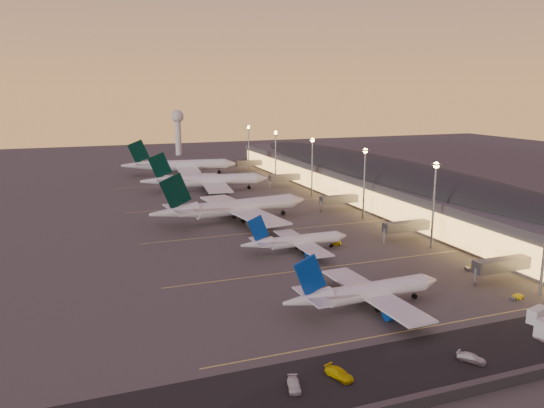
% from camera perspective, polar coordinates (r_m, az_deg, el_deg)
% --- Properties ---
extents(ground, '(700.00, 700.00, 0.00)m').
position_cam_1_polar(ground, '(147.78, 5.46, -6.14)').
color(ground, '#3C3A38').
extents(airliner_narrow_south, '(38.46, 34.33, 13.76)m').
position_cam_1_polar(airliner_narrow_south, '(117.38, 9.95, -9.36)').
color(airliner_narrow_south, silver).
rests_on(airliner_narrow_south, ground).
extents(airliner_narrow_north, '(33.51, 29.83, 12.01)m').
position_cam_1_polar(airliner_narrow_north, '(154.95, 2.58, -4.03)').
color(airliner_narrow_north, silver).
rests_on(airliner_narrow_north, ground).
extents(airliner_wide_near, '(60.30, 55.43, 19.30)m').
position_cam_1_polar(airliner_wide_near, '(190.34, -4.26, -0.42)').
color(airliner_wide_near, silver).
rests_on(airliner_wide_near, ground).
extents(airliner_wide_mid, '(59.39, 54.50, 19.00)m').
position_cam_1_polar(airliner_wide_mid, '(249.75, -7.14, 2.50)').
color(airliner_wide_mid, silver).
rests_on(airliner_wide_mid, ground).
extents(airliner_wide_far, '(63.38, 58.18, 20.28)m').
position_cam_1_polar(airliner_wide_far, '(300.77, -9.87, 4.10)').
color(airliner_wide_far, silver).
rests_on(airliner_wide_far, ground).
extents(terminal_building, '(56.35, 255.00, 17.46)m').
position_cam_1_polar(terminal_building, '(236.90, 11.29, 2.79)').
color(terminal_building, '#45454A').
rests_on(terminal_building, ground).
extents(light_masts, '(2.20, 217.20, 25.90)m').
position_cam_1_polar(light_masts, '(216.55, 6.59, 4.44)').
color(light_masts, gray).
rests_on(light_masts, ground).
extents(radar_tower, '(9.00, 9.00, 32.50)m').
position_cam_1_polar(radar_tower, '(393.30, -10.10, 8.38)').
color(radar_tower, silver).
rests_on(radar_tower, ground).
extents(service_lane, '(260.00, 16.00, 0.01)m').
position_cam_1_polar(service_lane, '(104.31, 19.52, -14.88)').
color(service_lane, black).
rests_on(service_lane, ground).
extents(lane_markings, '(90.00, 180.36, 0.00)m').
position_cam_1_polar(lane_markings, '(183.05, -0.03, -2.49)').
color(lane_markings, '#D8C659').
rests_on(lane_markings, ground).
extents(fence, '(124.00, 0.12, 2.00)m').
position_cam_1_polar(fence, '(96.22, 24.34, -17.03)').
color(fence, '#2D2D30').
rests_on(fence, ground).
extents(baggage_tug_a, '(3.59, 2.08, 1.01)m').
position_cam_1_polar(baggage_tug_a, '(133.31, 24.83, -9.10)').
color(baggage_tug_a, '#DFC806').
rests_on(baggage_tug_a, ground).
extents(baggage_tug_b, '(4.43, 2.33, 1.26)m').
position_cam_1_polar(baggage_tug_b, '(149.51, 20.91, -6.47)').
color(baggage_tug_b, '#DFC806').
rests_on(baggage_tug_b, ground).
extents(baggage_tug_c, '(4.10, 3.51, 1.18)m').
position_cam_1_polar(baggage_tug_c, '(163.27, 6.77, -4.20)').
color(baggage_tug_c, '#DFC806').
rests_on(baggage_tug_c, ground).
extents(catering_truck_b, '(5.63, 3.35, 2.97)m').
position_cam_1_polar(catering_truck_b, '(122.85, 26.71, -10.61)').
color(catering_truck_b, silver).
rests_on(catering_truck_b, ground).
extents(service_van_a, '(3.13, 5.03, 1.36)m').
position_cam_1_polar(service_van_a, '(88.34, 2.38, -18.87)').
color(service_van_a, silver).
rests_on(service_van_a, ground).
extents(service_van_b, '(3.80, 5.75, 1.55)m').
position_cam_1_polar(service_van_b, '(91.74, 7.24, -17.63)').
color(service_van_b, '#DFC806').
rests_on(service_van_b, ground).
extents(service_van_c, '(4.39, 5.19, 1.43)m').
position_cam_1_polar(service_van_c, '(101.80, 20.67, -15.23)').
color(service_van_c, silver).
rests_on(service_van_c, ground).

